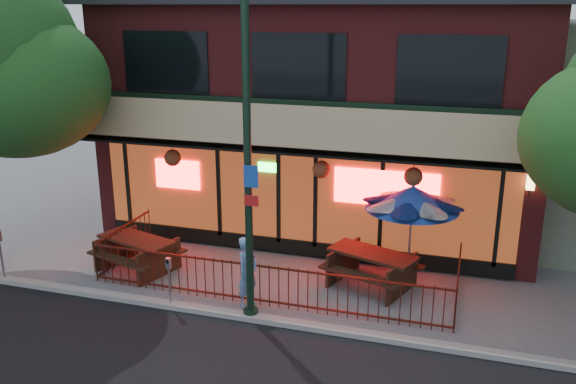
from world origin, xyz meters
name	(u,v)px	position (x,y,z in m)	size (l,w,h in m)	color
ground	(257,309)	(0.00, 0.00, 0.00)	(80.00, 80.00, 0.00)	gray
curb	(249,317)	(0.00, -0.50, 0.06)	(80.00, 0.25, 0.12)	#999993
restaurant_building	(333,83)	(0.00, 7.11, 4.13)	(12.96, 9.49, 8.05)	maroon
patio_fence	(264,274)	(0.00, 0.50, 0.63)	(8.44, 2.62, 1.00)	#48180F
street_light	(248,177)	(0.00, -0.40, 3.15)	(0.43, 0.32, 7.00)	black
picnic_table_left	(137,249)	(-3.60, 1.11, 0.56)	(2.36, 2.04, 0.85)	#392214
picnic_table_right	(372,264)	(2.22, 1.88, 0.57)	(2.45, 2.16, 0.87)	#351E12
patio_umbrella	(412,198)	(3.02, 2.40, 2.13)	(2.19, 2.19, 2.50)	gray
pedestrian	(248,272)	(-0.24, 0.10, 0.81)	(0.59, 0.39, 1.62)	#5B87B7
parking_meter_near	(169,274)	(-1.86, -0.48, 0.80)	(0.11, 0.10, 1.18)	gray
parking_meter_far	(0,247)	(-6.34, -0.48, 0.90)	(0.13, 0.11, 1.33)	gray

